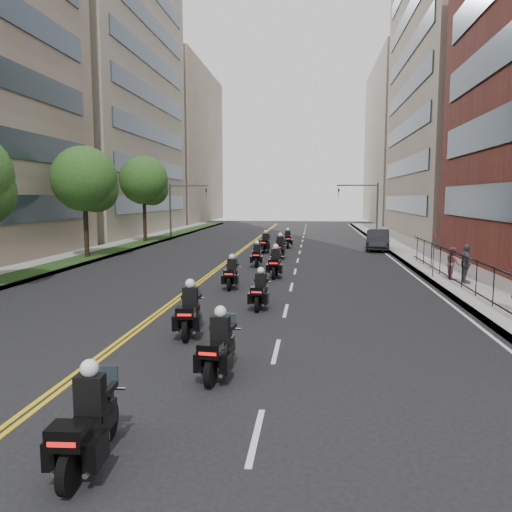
{
  "coord_description": "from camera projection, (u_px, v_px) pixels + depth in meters",
  "views": [
    {
      "loc": [
        4.16,
        -8.46,
        4.29
      ],
      "look_at": [
        1.42,
        15.73,
        1.38
      ],
      "focal_mm": 35.0,
      "sensor_mm": 36.0,
      "label": 1
    }
  ],
  "objects": [
    {
      "name": "motorcycle_6",
      "position": [
        257.0,
        256.0,
        30.78
      ],
      "size": [
        0.53,
        2.16,
        1.59
      ],
      "rotation": [
        0.0,
        0.0,
        0.05
      ],
      "color": "black",
      "rests_on": "ground"
    },
    {
      "name": "motorcycle_8",
      "position": [
        265.0,
        244.0,
        38.11
      ],
      "size": [
        0.65,
        2.37,
        1.75
      ],
      "rotation": [
        0.0,
        0.0,
        -0.1
      ],
      "color": "black",
      "rests_on": "ground"
    },
    {
      "name": "traffic_signal_left",
      "position": [
        179.0,
        202.0,
        51.39
      ],
      "size": [
        4.09,
        0.2,
        5.6
      ],
      "color": "#3F3F44",
      "rests_on": "ground"
    },
    {
      "name": "sidewalk_left",
      "position": [
        83.0,
        256.0,
        35.32
      ],
      "size": [
        4.0,
        90.0,
        0.15
      ],
      "primitive_type": "cube",
      "color": "gray",
      "rests_on": "ground"
    },
    {
      "name": "sidewalk_right",
      "position": [
        432.0,
        261.0,
        32.64
      ],
      "size": [
        4.0,
        90.0,
        0.15
      ],
      "primitive_type": "cube",
      "color": "gray",
      "rests_on": "ground"
    },
    {
      "name": "motorcycle_9",
      "position": [
        288.0,
        240.0,
        41.82
      ],
      "size": [
        0.6,
        2.28,
        1.68
      ],
      "rotation": [
        0.0,
        0.0,
        0.08
      ],
      "color": "black",
      "rests_on": "ground"
    },
    {
      "name": "street_trees",
      "position": [
        44.0,
        182.0,
        28.31
      ],
      "size": [
        4.4,
        38.4,
        7.98
      ],
      "color": "#312016",
      "rests_on": "ground"
    },
    {
      "name": "motorcycle_5",
      "position": [
        275.0,
        264.0,
        26.53
      ],
      "size": [
        0.56,
        2.41,
        1.78
      ],
      "rotation": [
        0.0,
        0.0,
        -0.03
      ],
      "color": "black",
      "rests_on": "ground"
    },
    {
      "name": "pedestrian_c",
      "position": [
        466.0,
        264.0,
        23.84
      ],
      "size": [
        0.48,
        1.11,
        1.88
      ],
      "primitive_type": "imported",
      "rotation": [
        0.0,
        0.0,
        1.59
      ],
      "color": "#45454D",
      "rests_on": "sidewalk_right"
    },
    {
      "name": "ground",
      "position": [
        86.0,
        427.0,
        9.32
      ],
      "size": [
        160.0,
        160.0,
        0.0
      ],
      "primitive_type": "plane",
      "color": "black",
      "rests_on": "ground"
    },
    {
      "name": "motorcycle_4",
      "position": [
        232.0,
        275.0,
        23.38
      ],
      "size": [
        0.5,
        2.19,
        1.62
      ],
      "rotation": [
        0.0,
        0.0,
        0.01
      ],
      "color": "black",
      "rests_on": "ground"
    },
    {
      "name": "traffic_signal_right",
      "position": [
        368.0,
        203.0,
        49.26
      ],
      "size": [
        4.09,
        0.2,
        5.6
      ],
      "color": "#3F3F44",
      "rests_on": "ground"
    },
    {
      "name": "parked_sedan",
      "position": [
        378.0,
        240.0,
        40.08
      ],
      "size": [
        2.35,
        5.2,
        1.66
      ],
      "primitive_type": "imported",
      "rotation": [
        0.0,
        0.0,
        -0.12
      ],
      "color": "black",
      "rests_on": "ground"
    },
    {
      "name": "iron_fence",
      "position": [
        485.0,
        282.0,
        19.82
      ],
      "size": [
        0.05,
        28.0,
        1.5
      ],
      "color": "black",
      "rests_on": "sidewalk_right"
    },
    {
      "name": "grass_strip",
      "position": [
        94.0,
        255.0,
        35.22
      ],
      "size": [
        2.0,
        90.0,
        0.04
      ],
      "primitive_type": "cube",
      "color": "#173412",
      "rests_on": "sidewalk_left"
    },
    {
      "name": "pedestrian_b",
      "position": [
        453.0,
        263.0,
        25.02
      ],
      "size": [
        0.62,
        0.79,
        1.63
      ],
      "primitive_type": "imported",
      "rotation": [
        0.0,
        0.0,
        1.58
      ],
      "color": "#83474E",
      "rests_on": "sidewalk_right"
    },
    {
      "name": "motorcycle_7",
      "position": [
        280.0,
        248.0,
        34.53
      ],
      "size": [
        0.69,
        2.44,
        1.8
      ],
      "rotation": [
        0.0,
        0.0,
        -0.11
      ],
      "color": "black",
      "rests_on": "ground"
    },
    {
      "name": "building_right_tan",
      "position": [
        480.0,
        94.0,
        52.5
      ],
      "size": [
        15.11,
        28.0,
        30.0
      ],
      "color": "gray",
      "rests_on": "ground"
    },
    {
      "name": "motorcycle_2",
      "position": [
        190.0,
        313.0,
        15.43
      ],
      "size": [
        0.64,
        2.38,
        1.75
      ],
      "rotation": [
        0.0,
        0.0,
        0.08
      ],
      "color": "black",
      "rests_on": "ground"
    },
    {
      "name": "building_left_far",
      "position": [
        163.0,
        146.0,
        87.2
      ],
      "size": [
        16.0,
        28.0,
        26.0
      ],
      "primitive_type": "cube",
      "color": "gray",
      "rests_on": "ground"
    },
    {
      "name": "motorcycle_0",
      "position": [
        88.0,
        426.0,
        7.89
      ],
      "size": [
        0.59,
        2.33,
        1.72
      ],
      "rotation": [
        0.0,
        0.0,
        0.06
      ],
      "color": "black",
      "rests_on": "ground"
    },
    {
      "name": "building_right_far",
      "position": [
        419.0,
        144.0,
        82.33
      ],
      "size": [
        15.0,
        28.0,
        26.0
      ],
      "primitive_type": "cube",
      "color": "#A19282",
      "rests_on": "ground"
    },
    {
      "name": "motorcycle_3",
      "position": [
        260.0,
        292.0,
        19.17
      ],
      "size": [
        0.53,
        2.16,
        1.59
      ],
      "rotation": [
        0.0,
        0.0,
        -0.05
      ],
      "color": "black",
      "rests_on": "ground"
    },
    {
      "name": "building_left_mid",
      "position": [
        85.0,
        85.0,
        57.13
      ],
      "size": [
        16.11,
        28.0,
        34.0
      ],
      "color": "#A19282",
      "rests_on": "ground"
    },
    {
      "name": "motorcycle_1",
      "position": [
        219.0,
        349.0,
        11.89
      ],
      "size": [
        0.62,
        2.3,
        1.7
      ],
      "rotation": [
        0.0,
        0.0,
        -0.09
      ],
      "color": "black",
      "rests_on": "ground"
    }
  ]
}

